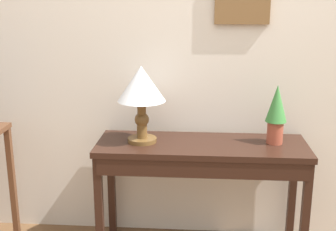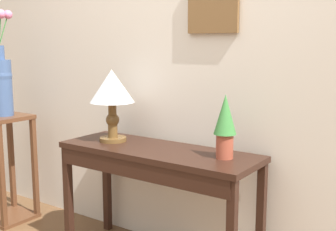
# 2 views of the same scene
# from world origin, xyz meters

# --- Properties ---
(back_wall_with_art) EXTENTS (9.00, 0.13, 2.80)m
(back_wall_with_art) POSITION_xyz_m (0.00, 1.58, 1.40)
(back_wall_with_art) COLOR beige
(back_wall_with_art) RESTS_ON ground
(console_table) EXTENTS (1.24, 0.43, 0.73)m
(console_table) POSITION_xyz_m (-0.13, 1.25, 0.63)
(console_table) COLOR black
(console_table) RESTS_ON ground
(table_lamp) EXTENTS (0.28, 0.28, 0.46)m
(table_lamp) POSITION_xyz_m (-0.49, 1.27, 1.05)
(table_lamp) COLOR brown
(table_lamp) RESTS_ON console_table
(potted_plant_on_console) EXTENTS (0.12, 0.12, 0.35)m
(potted_plant_on_console) POSITION_xyz_m (0.30, 1.30, 0.92)
(potted_plant_on_console) COLOR #9E4733
(potted_plant_on_console) RESTS_ON console_table
(pedestal_stand_left) EXTENTS (0.33, 0.33, 0.81)m
(pedestal_stand_left) POSITION_xyz_m (-1.47, 1.16, 0.41)
(pedestal_stand_left) COLOR #56331E
(pedestal_stand_left) RESTS_ON ground
(flower_vase_tall) EXTENTS (0.18, 0.20, 0.84)m
(flower_vase_tall) POSITION_xyz_m (-1.47, 1.16, 1.08)
(flower_vase_tall) COLOR #3D5684
(flower_vase_tall) RESTS_ON pedestal_stand_left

